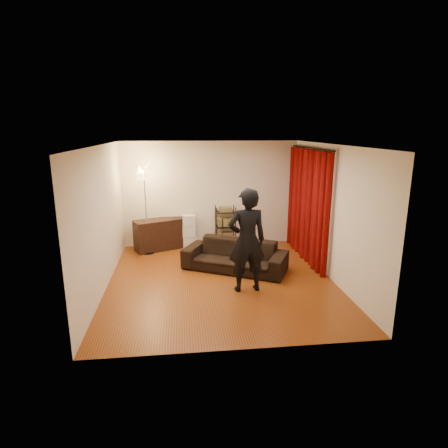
{
  "coord_description": "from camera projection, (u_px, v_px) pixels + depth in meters",
  "views": [
    {
      "loc": [
        -0.75,
        -7.07,
        3.0
      ],
      "look_at": [
        0.1,
        0.3,
        1.1
      ],
      "focal_mm": 30.0,
      "sensor_mm": 36.0,
      "label": 1
    }
  ],
  "objects": [
    {
      "name": "floor",
      "position": [
        221.0,
        280.0,
        7.63
      ],
      "size": [
        5.0,
        5.0,
        0.0
      ],
      "primitive_type": "plane",
      "color": "brown",
      "rests_on": "ground"
    },
    {
      "name": "floor_lamp",
      "position": [
        146.0,
        210.0,
        9.03
      ],
      "size": [
        0.5,
        0.5,
        2.17
      ],
      "primitive_type": null,
      "rotation": [
        0.0,
        0.0,
        0.36
      ],
      "color": "silver",
      "rests_on": "ground"
    },
    {
      "name": "ceiling",
      "position": [
        221.0,
        145.0,
        6.96
      ],
      "size": [
        5.0,
        5.0,
        0.0
      ],
      "primitive_type": "plane",
      "rotation": [
        3.14,
        0.0,
        0.0
      ],
      "color": "white",
      "rests_on": "ground"
    },
    {
      "name": "curtain",
      "position": [
        307.0,
        205.0,
        8.64
      ],
      "size": [
        0.22,
        2.65,
        2.55
      ],
      "primitive_type": null,
      "color": "#6E0602",
      "rests_on": "ground"
    },
    {
      "name": "sofa",
      "position": [
        235.0,
        256.0,
        8.11
      ],
      "size": [
        2.36,
        1.78,
        0.65
      ],
      "primitive_type": "imported",
      "rotation": [
        0.0,
        0.0,
        -0.48
      ],
      "color": "black",
      "rests_on": "ground"
    },
    {
      "name": "wall_front",
      "position": [
        241.0,
        258.0,
        4.89
      ],
      "size": [
        5.0,
        0.0,
        5.0
      ],
      "primitive_type": "plane",
      "rotation": [
        -1.57,
        0.0,
        0.0
      ],
      "color": "beige",
      "rests_on": "ground"
    },
    {
      "name": "media_cabinet",
      "position": [
        161.0,
        234.0,
        9.53
      ],
      "size": [
        1.42,
        0.99,
        0.78
      ],
      "primitive_type": "cube",
      "rotation": [
        0.0,
        0.0,
        0.41
      ],
      "color": "#321B12",
      "rests_on": "ground"
    },
    {
      "name": "wall_right",
      "position": [
        331.0,
        213.0,
        7.55
      ],
      "size": [
        0.0,
        5.0,
        5.0
      ],
      "primitive_type": "plane",
      "rotation": [
        1.57,
        0.0,
        -1.57
      ],
      "color": "beige",
      "rests_on": "ground"
    },
    {
      "name": "storage_boxes",
      "position": [
        190.0,
        231.0,
        9.69
      ],
      "size": [
        0.35,
        0.28,
        0.85
      ],
      "primitive_type": null,
      "rotation": [
        0.0,
        0.0,
        -0.03
      ],
      "color": "silver",
      "rests_on": "ground"
    },
    {
      "name": "curtain_rod",
      "position": [
        311.0,
        148.0,
        8.31
      ],
      "size": [
        0.04,
        2.65,
        0.04
      ],
      "primitive_type": "cylinder",
      "rotation": [
        1.57,
        0.0,
        0.0
      ],
      "color": "black",
      "rests_on": "wall_right"
    },
    {
      "name": "wall_left",
      "position": [
        102.0,
        219.0,
        7.05
      ],
      "size": [
        0.0,
        5.0,
        5.0
      ],
      "primitive_type": "plane",
      "rotation": [
        1.57,
        0.0,
        1.57
      ],
      "color": "beige",
      "rests_on": "ground"
    },
    {
      "name": "wall_back",
      "position": [
        210.0,
        194.0,
        9.7
      ],
      "size": [
        5.0,
        0.0,
        5.0
      ],
      "primitive_type": "plane",
      "rotation": [
        1.57,
        0.0,
        0.0
      ],
      "color": "beige",
      "rests_on": "ground"
    },
    {
      "name": "person",
      "position": [
        247.0,
        241.0,
        6.92
      ],
      "size": [
        0.76,
        0.53,
        1.97
      ],
      "primitive_type": "imported",
      "rotation": [
        0.0,
        0.0,
        3.22
      ],
      "color": "black",
      "rests_on": "ground"
    },
    {
      "name": "wire_shelf",
      "position": [
        225.0,
        226.0,
        9.73
      ],
      "size": [
        0.5,
        0.37,
        1.06
      ],
      "primitive_type": null,
      "rotation": [
        0.0,
        0.0,
        0.08
      ],
      "color": "black",
      "rests_on": "ground"
    }
  ]
}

